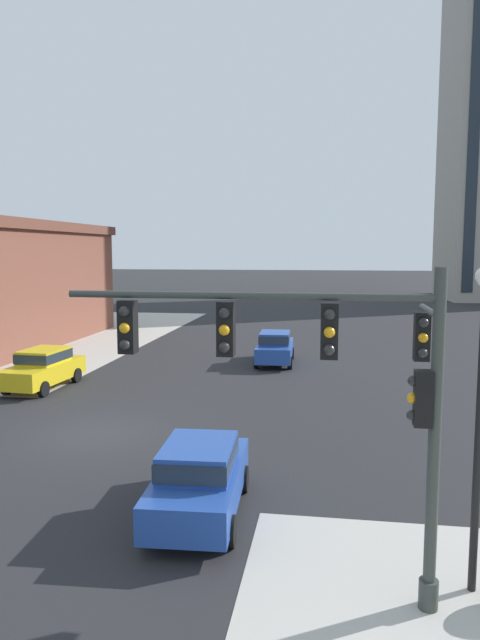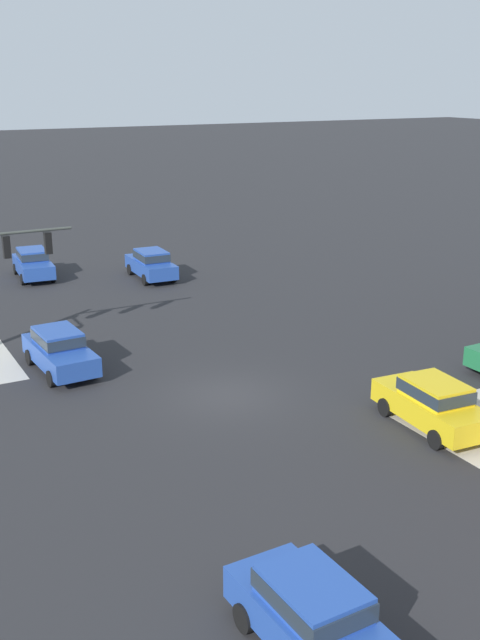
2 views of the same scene
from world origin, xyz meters
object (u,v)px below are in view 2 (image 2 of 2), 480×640
Objects in this scene: car_main_southbound_near at (315,616)px; car_main_northbound_near at (151,263)px; car_main_northbound_far at (33,262)px; car_parked_curb at (59,349)px; car_main_southbound_far at (433,402)px.

car_main_northbound_near is at bearing -106.27° from car_main_southbound_near.
car_parked_curb is (2.83, 15.49, 0.00)m from car_main_northbound_far.
car_main_northbound_near is 23.04m from car_main_southbound_far.
car_main_northbound_far is 33.55m from car_main_southbound_near.
car_main_southbound_far is at bearing -143.21° from car_main_southbound_near.
car_main_northbound_far is 27.26m from car_main_southbound_far.
car_main_southbound_near is at bearing 73.73° from car_main_northbound_near.
car_main_northbound_far and car_main_southbound_near have the same top height.
car_main_southbound_near is 0.99× the size of car_parked_curb.
car_main_southbound_near is 17.95m from car_parked_curb.
car_main_northbound_near and car_main_southbound_near have the same top height.
car_main_southbound_near is (8.75, 29.99, 0.00)m from car_main_northbound_near.
car_main_northbound_near is 1.00× the size of car_parked_curb.
car_main_northbound_near is at bearing 149.97° from car_main_northbound_far.
car_main_northbound_near is 1.01× the size of car_main_southbound_near.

